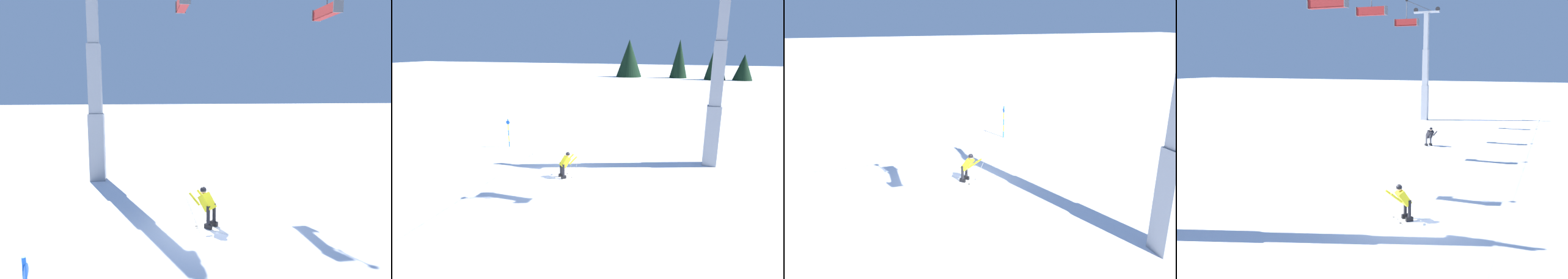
{
  "view_description": "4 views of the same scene",
  "coord_description": "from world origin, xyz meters",
  "views": [
    {
      "loc": [
        -2.76,
        -11.4,
        4.69
      ],
      "look_at": [
        -0.58,
        2.79,
        2.77
      ],
      "focal_mm": 32.48,
      "sensor_mm": 36.0,
      "label": 1
    },
    {
      "loc": [
        15.2,
        6.75,
        6.79
      ],
      "look_at": [
        -1.21,
        1.41,
        2.04
      ],
      "focal_mm": 30.68,
      "sensor_mm": 36.0,
      "label": 2
    },
    {
      "loc": [
        4.23,
        16.49,
        7.49
      ],
      "look_at": [
        -0.92,
        1.05,
        2.26
      ],
      "focal_mm": 35.81,
      "sensor_mm": 36.0,
      "label": 3
    },
    {
      "loc": [
        -15.16,
        -4.58,
        5.76
      ],
      "look_at": [
        -0.84,
        1.45,
        3.04
      ],
      "focal_mm": 39.9,
      "sensor_mm": 36.0,
      "label": 4
    }
  ],
  "objects": [
    {
      "name": "ground_plane",
      "position": [
        0.0,
        0.0,
        0.0
      ],
      "size": [
        260.0,
        260.0,
        0.0
      ],
      "primitive_type": "plane",
      "color": "white"
    },
    {
      "name": "skier_carving_main",
      "position": [
        -0.55,
        0.35,
        0.81
      ],
      "size": [
        1.61,
        1.64,
        1.55
      ],
      "color": "white",
      "rests_on": "ground_plane"
    },
    {
      "name": "trail_marker_pole",
      "position": [
        -4.7,
        -5.59,
        1.09
      ],
      "size": [
        0.07,
        0.28,
        2.03
      ],
      "color": "blue",
      "rests_on": "ground_plane"
    }
  ]
}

